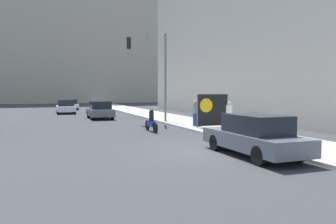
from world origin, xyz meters
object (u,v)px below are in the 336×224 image
object	(u,v)px
seated_protester	(247,125)
pedestrian_behind	(195,113)
traffic_light_pole	(153,63)
jogger_on_sidewalk	(229,116)
motorcycle_on_road	(151,122)
car_on_road_nearest	(100,110)
car_on_road_midblock	(66,107)
parked_car_curbside	(254,136)
car_on_road_distant	(71,104)
protest_banner	(212,110)

from	to	relation	value
seated_protester	pedestrian_behind	size ratio (longest dim) A/B	0.74
seated_protester	traffic_light_pole	xyz separation A→B (m)	(-1.41, 10.15, 3.68)
seated_protester	jogger_on_sidewalk	size ratio (longest dim) A/B	0.73
traffic_light_pole	motorcycle_on_road	bearing A→B (deg)	-108.71
jogger_on_sidewalk	car_on_road_nearest	distance (m)	13.52
car_on_road_midblock	parked_car_curbside	bearing A→B (deg)	-79.37
pedestrian_behind	motorcycle_on_road	xyz separation A→B (m)	(-3.25, -0.95, -0.40)
car_on_road_distant	pedestrian_behind	bearing A→B (deg)	-76.93
protest_banner	car_on_road_nearest	xyz separation A→B (m)	(-5.29, 10.64, -0.46)
car_on_road_distant	jogger_on_sidewalk	bearing A→B (deg)	-76.69
car_on_road_nearest	car_on_road_distant	size ratio (longest dim) A/B	0.97
traffic_light_pole	car_on_road_midblock	size ratio (longest dim) A/B	1.53
pedestrian_behind	parked_car_curbside	size ratio (longest dim) A/B	0.36
protest_banner	car_on_road_nearest	bearing A→B (deg)	116.42
parked_car_curbside	car_on_road_distant	world-z (taller)	parked_car_curbside
jogger_on_sidewalk	parked_car_curbside	size ratio (longest dim) A/B	0.36
protest_banner	car_on_road_distant	size ratio (longest dim) A/B	0.49
car_on_road_midblock	motorcycle_on_road	xyz separation A→B (m)	(3.80, -18.84, -0.18)
protest_banner	car_on_road_midblock	world-z (taller)	protest_banner
car_on_road_nearest	car_on_road_distant	xyz separation A→B (m)	(-1.37, 16.35, -0.07)
traffic_light_pole	car_on_road_midblock	world-z (taller)	traffic_light_pole
parked_car_curbside	jogger_on_sidewalk	bearing A→B (deg)	66.49
pedestrian_behind	car_on_road_midblock	distance (m)	19.23
seated_protester	car_on_road_midblock	world-z (taller)	car_on_road_midblock
motorcycle_on_road	protest_banner	bearing A→B (deg)	-2.71
car_on_road_nearest	motorcycle_on_road	distance (m)	10.55
car_on_road_midblock	protest_banner	bearing A→B (deg)	-67.96
protest_banner	jogger_on_sidewalk	bearing A→B (deg)	-85.39
protest_banner	traffic_light_pole	size ratio (longest dim) A/B	0.33
protest_banner	seated_protester	bearing A→B (deg)	-98.98
jogger_on_sidewalk	car_on_road_midblock	bearing A→B (deg)	-56.21
jogger_on_sidewalk	protest_banner	bearing A→B (deg)	-72.28
protest_banner	parked_car_curbside	distance (m)	8.51
car_on_road_midblock	traffic_light_pole	bearing A→B (deg)	-68.16
car_on_road_nearest	protest_banner	bearing A→B (deg)	-63.58
pedestrian_behind	car_on_road_nearest	world-z (taller)	pedestrian_behind
car_on_road_distant	protest_banner	bearing A→B (deg)	-76.14
pedestrian_behind	jogger_on_sidewalk	bearing A→B (deg)	78.14
protest_banner	parked_car_curbside	size ratio (longest dim) A/B	0.47
pedestrian_behind	protest_banner	bearing A→B (deg)	92.76
traffic_light_pole	protest_banner	bearing A→B (deg)	-67.44
seated_protester	car_on_road_midblock	xyz separation A→B (m)	(-6.93, 23.92, -0.05)
jogger_on_sidewalk	traffic_light_pole	bearing A→B (deg)	-58.53
seated_protester	protest_banner	xyz separation A→B (m)	(0.77, 4.89, 0.43)
protest_banner	motorcycle_on_road	size ratio (longest dim) A/B	1.00
seated_protester	pedestrian_behind	xyz separation A→B (m)	(0.12, 6.03, 0.18)
seated_protester	traffic_light_pole	world-z (taller)	traffic_light_pole
seated_protester	car_on_road_nearest	bearing A→B (deg)	122.75
protest_banner	car_on_road_nearest	distance (m)	11.89
pedestrian_behind	parked_car_curbside	bearing A→B (deg)	50.67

